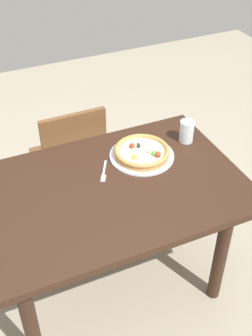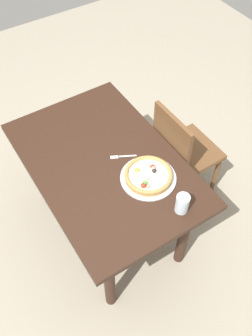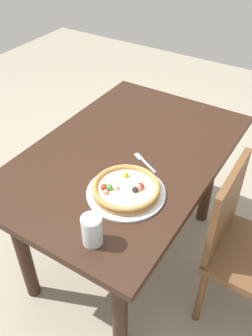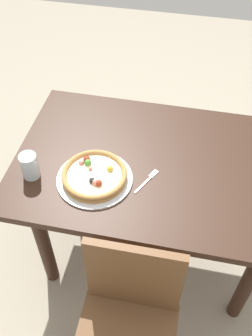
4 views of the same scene
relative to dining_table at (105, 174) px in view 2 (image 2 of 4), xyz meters
name	(u,v)px [view 2 (image 2 of 4)]	position (x,y,z in m)	size (l,w,h in m)	color
ground_plane	(109,225)	(0.00, 0.00, -0.64)	(6.00, 6.00, 0.00)	#9E937F
dining_table	(105,174)	(0.00, 0.00, 0.00)	(1.29, 0.85, 0.76)	#331E14
chair_near	(182,151)	(0.00, -0.64, -0.17)	(0.40, 0.40, 0.86)	brown
plate	(148,178)	(-0.25, -0.16, 0.12)	(0.33, 0.33, 0.01)	silver
pizza	(148,175)	(-0.25, -0.15, 0.15)	(0.29, 0.29, 0.05)	#B78447
fork	(121,156)	(-0.02, -0.11, 0.12)	(0.09, 0.15, 0.00)	silver
drinking_glass	(182,204)	(-0.52, -0.19, 0.18)	(0.08, 0.08, 0.12)	silver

